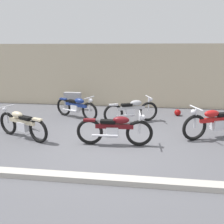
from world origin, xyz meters
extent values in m
plane|color=#56565B|center=(0.00, 0.00, 0.00)|extent=(40.00, 40.00, 0.00)
cube|color=beige|center=(0.00, 4.48, 1.38)|extent=(18.00, 0.30, 2.76)
cube|color=#B7B2A8|center=(0.00, -1.87, 0.06)|extent=(18.00, 0.24, 0.12)
cube|color=#9E9EA3|center=(-2.05, 3.55, 0.37)|extent=(0.74, 0.22, 0.75)
sphere|color=maroon|center=(2.32, 3.12, 0.13)|extent=(0.25, 0.25, 0.25)
torus|color=black|center=(2.40, 0.59, 0.38)|extent=(0.75, 0.37, 0.77)
cube|color=silver|center=(3.11, 0.87, 0.41)|extent=(0.39, 0.32, 0.29)
cube|color=#B21919|center=(3.06, 0.85, 0.57)|extent=(1.04, 0.49, 0.13)
ellipsoid|color=#B21919|center=(2.89, 0.79, 0.76)|extent=(0.51, 0.37, 0.21)
cube|color=black|center=(3.24, 0.92, 0.71)|extent=(0.46, 0.33, 0.08)
cylinder|color=silver|center=(2.40, 0.59, 0.67)|extent=(0.06, 0.06, 0.58)
cylinder|color=silver|center=(2.40, 0.59, 0.96)|extent=(0.26, 0.58, 0.04)
sphere|color=silver|center=(2.32, 0.56, 0.86)|extent=(0.15, 0.15, 0.15)
cylinder|color=silver|center=(3.26, 1.07, 0.33)|extent=(0.71, 0.33, 0.06)
torus|color=black|center=(0.84, 0.00, 0.37)|extent=(0.73, 0.12, 0.73)
torus|color=black|center=(-0.51, -0.06, 0.37)|extent=(0.73, 0.12, 0.73)
cube|color=silver|center=(0.12, -0.03, 0.39)|extent=(0.33, 0.21, 0.28)
cube|color=#590F14|center=(0.17, -0.03, 0.55)|extent=(1.03, 0.14, 0.12)
ellipsoid|color=#590F14|center=(0.35, -0.03, 0.73)|extent=(0.45, 0.22, 0.20)
cube|color=black|center=(-0.01, -0.04, 0.68)|extent=(0.41, 0.20, 0.08)
cube|color=#590F14|center=(-0.51, -0.06, 0.71)|extent=(0.33, 0.13, 0.06)
cylinder|color=silver|center=(0.84, 0.00, 0.64)|extent=(0.06, 0.06, 0.55)
cylinder|color=silver|center=(0.84, 0.00, 0.92)|extent=(0.06, 0.58, 0.04)
sphere|color=silver|center=(0.92, 0.00, 0.82)|extent=(0.14, 0.14, 0.14)
cylinder|color=silver|center=(-0.08, -0.16, 0.32)|extent=(0.70, 0.09, 0.06)
torus|color=black|center=(-0.98, 2.04, 0.35)|extent=(0.66, 0.38, 0.70)
torus|color=black|center=(-2.14, 2.59, 0.35)|extent=(0.66, 0.38, 0.70)
cube|color=silver|center=(-1.60, 2.34, 0.37)|extent=(0.36, 0.30, 0.27)
cube|color=navy|center=(-1.56, 2.32, 0.52)|extent=(0.92, 0.51, 0.11)
ellipsoid|color=navy|center=(-1.41, 2.24, 0.69)|extent=(0.46, 0.35, 0.19)
cube|color=black|center=(-1.71, 2.39, 0.64)|extent=(0.42, 0.32, 0.08)
cube|color=navy|center=(-2.14, 2.59, 0.67)|extent=(0.32, 0.24, 0.06)
cylinder|color=silver|center=(-0.98, 2.04, 0.61)|extent=(0.05, 0.05, 0.52)
cylinder|color=silver|center=(-0.98, 2.04, 0.87)|extent=(0.27, 0.51, 0.03)
sphere|color=silver|center=(-0.91, 2.00, 0.78)|extent=(0.13, 0.13, 0.13)
cylinder|color=silver|center=(-1.82, 2.32, 0.30)|extent=(0.63, 0.34, 0.06)
torus|color=black|center=(-3.17, 0.39, 0.35)|extent=(0.68, 0.36, 0.71)
torus|color=black|center=(-1.96, -0.13, 0.35)|extent=(0.68, 0.36, 0.71)
cube|color=silver|center=(-2.52, 0.11, 0.37)|extent=(0.36, 0.30, 0.27)
cube|color=beige|center=(-2.57, 0.13, 0.53)|extent=(0.95, 0.48, 0.12)
ellipsoid|color=beige|center=(-2.73, 0.20, 0.70)|extent=(0.47, 0.35, 0.19)
cube|color=black|center=(-2.41, 0.06, 0.65)|extent=(0.42, 0.31, 0.08)
cube|color=beige|center=(-1.96, -0.13, 0.68)|extent=(0.33, 0.23, 0.06)
cylinder|color=silver|center=(-3.17, 0.39, 0.62)|extent=(0.05, 0.05, 0.53)
cylinder|color=silver|center=(-3.17, 0.39, 0.89)|extent=(0.25, 0.53, 0.03)
sphere|color=silver|center=(-3.24, 0.42, 0.79)|extent=(0.14, 0.14, 0.14)
cylinder|color=silver|center=(-2.30, 0.14, 0.30)|extent=(0.65, 0.32, 0.06)
torus|color=black|center=(1.14, 2.29, 0.36)|extent=(0.69, 0.34, 0.71)
torus|color=black|center=(-0.08, 1.81, 0.36)|extent=(0.69, 0.34, 0.71)
cube|color=silver|center=(0.49, 2.03, 0.37)|extent=(0.36, 0.30, 0.27)
cube|color=#ADADB2|center=(0.53, 2.05, 0.53)|extent=(0.96, 0.46, 0.12)
ellipsoid|color=#ADADB2|center=(0.69, 2.12, 0.71)|extent=(0.47, 0.34, 0.19)
cube|color=black|center=(0.37, 1.99, 0.66)|extent=(0.43, 0.31, 0.08)
cube|color=#ADADB2|center=(-0.08, 1.81, 0.69)|extent=(0.33, 0.22, 0.06)
cylinder|color=silver|center=(1.14, 2.29, 0.62)|extent=(0.05, 0.05, 0.54)
cylinder|color=silver|center=(1.14, 2.29, 0.89)|extent=(0.24, 0.54, 0.04)
sphere|color=silver|center=(1.21, 2.32, 0.79)|extent=(0.14, 0.14, 0.14)
cylinder|color=silver|center=(0.35, 1.85, 0.31)|extent=(0.65, 0.31, 0.06)
camera|label=1|loc=(0.83, -5.87, 2.58)|focal=36.91mm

